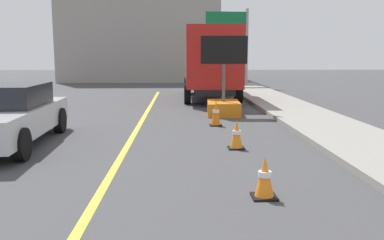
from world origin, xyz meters
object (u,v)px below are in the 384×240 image
(arrow_board_trailer, at_px, (223,101))
(traffic_cone_far_lane, at_px, (237,135))
(box_truck, at_px, (210,61))
(pickup_car, at_px, (4,115))
(highway_guide_sign, at_px, (235,34))
(traffic_cone_mid_lane, at_px, (265,177))
(traffic_cone_curbside, at_px, (216,113))

(arrow_board_trailer, bearing_deg, traffic_cone_far_lane, -92.96)
(box_truck, distance_m, pickup_car, 11.43)
(pickup_car, bearing_deg, highway_guide_sign, 66.55)
(box_truck, relative_size, highway_guide_sign, 1.45)
(pickup_car, height_order, highway_guide_sign, highway_guide_sign)
(arrow_board_trailer, height_order, traffic_cone_far_lane, arrow_board_trailer)
(highway_guide_sign, xyz_separation_m, traffic_cone_mid_lane, (-2.37, -21.29, -3.12))
(pickup_car, xyz_separation_m, traffic_cone_far_lane, (5.27, -0.58, -0.38))
(box_truck, bearing_deg, arrow_board_trailer, -89.10)
(arrow_board_trailer, xyz_separation_m, traffic_cone_far_lane, (-0.28, -5.39, -0.17))
(arrow_board_trailer, relative_size, highway_guide_sign, 0.54)
(arrow_board_trailer, bearing_deg, pickup_car, -139.04)
(pickup_car, distance_m, traffic_cone_curbside, 5.65)
(highway_guide_sign, xyz_separation_m, traffic_cone_far_lane, (-2.33, -18.10, -3.11))
(traffic_cone_far_lane, bearing_deg, traffic_cone_curbside, 93.57)
(pickup_car, bearing_deg, traffic_cone_mid_lane, -35.69)
(pickup_car, xyz_separation_m, highway_guide_sign, (7.60, 17.53, 2.73))
(pickup_car, height_order, traffic_cone_far_lane, pickup_car)
(arrow_board_trailer, distance_m, traffic_cone_mid_lane, 8.59)
(traffic_cone_curbside, bearing_deg, box_truck, 87.05)
(box_truck, xyz_separation_m, traffic_cone_far_lane, (-0.20, -10.56, -1.45))
(box_truck, relative_size, pickup_car, 1.55)
(box_truck, height_order, highway_guide_sign, highway_guide_sign)
(box_truck, relative_size, traffic_cone_far_lane, 11.26)
(traffic_cone_curbside, bearing_deg, traffic_cone_far_lane, -86.43)
(pickup_car, relative_size, highway_guide_sign, 0.93)
(arrow_board_trailer, bearing_deg, traffic_cone_curbside, -101.24)
(box_truck, bearing_deg, traffic_cone_mid_lane, -90.95)
(traffic_cone_far_lane, bearing_deg, highway_guide_sign, 82.65)
(traffic_cone_mid_lane, bearing_deg, highway_guide_sign, 83.66)
(highway_guide_sign, distance_m, traffic_cone_mid_lane, 21.65)
(traffic_cone_far_lane, bearing_deg, traffic_cone_mid_lane, -90.55)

